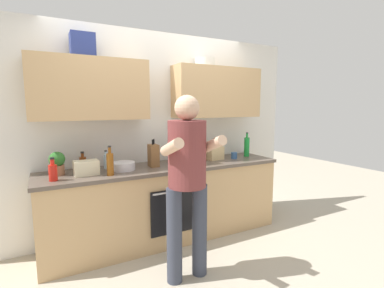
# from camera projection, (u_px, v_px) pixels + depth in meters

# --- Properties ---
(ground_plane) EXTENTS (12.00, 12.00, 0.00)m
(ground_plane) POSITION_uv_depth(u_px,v_px,m) (168.00, 237.00, 3.45)
(ground_plane) COLOR #B2A893
(back_wall_unit) EXTENTS (4.00, 0.38, 2.50)m
(back_wall_unit) POSITION_uv_depth(u_px,v_px,m) (158.00, 114.00, 3.48)
(back_wall_unit) COLOR silver
(back_wall_unit) RESTS_ON ground
(counter) EXTENTS (2.84, 0.67, 0.90)m
(counter) POSITION_uv_depth(u_px,v_px,m) (168.00, 202.00, 3.38)
(counter) COLOR tan
(counter) RESTS_ON ground
(person_standing) EXTENTS (0.49, 0.45, 1.69)m
(person_standing) POSITION_uv_depth(u_px,v_px,m) (187.00, 173.00, 2.51)
(person_standing) COLOR #383D4C
(person_standing) RESTS_ON ground
(bottle_soda) EXTENTS (0.07, 0.07, 0.34)m
(bottle_soda) POSITION_uv_depth(u_px,v_px,m) (247.00, 147.00, 3.91)
(bottle_soda) COLOR #198C33
(bottle_soda) RESTS_ON counter
(bottle_syrup) EXTENTS (0.07, 0.07, 0.30)m
(bottle_syrup) POSITION_uv_depth(u_px,v_px,m) (110.00, 164.00, 2.83)
(bottle_syrup) COLOR #8C4C14
(bottle_syrup) RESTS_ON counter
(bottle_juice) EXTENTS (0.06, 0.06, 0.27)m
(bottle_juice) POSITION_uv_depth(u_px,v_px,m) (195.00, 151.00, 3.71)
(bottle_juice) COLOR orange
(bottle_juice) RESTS_ON counter
(bottle_vinegar) EXTENTS (0.07, 0.07, 0.20)m
(bottle_vinegar) POSITION_uv_depth(u_px,v_px,m) (83.00, 163.00, 3.07)
(bottle_vinegar) COLOR brown
(bottle_vinegar) RESTS_ON counter
(bottle_hotsauce) EXTENTS (0.08, 0.08, 0.22)m
(bottle_hotsauce) POSITION_uv_depth(u_px,v_px,m) (53.00, 172.00, 2.63)
(bottle_hotsauce) COLOR red
(bottle_hotsauce) RESTS_ON counter
(bottle_water) EXTENTS (0.06, 0.06, 0.21)m
(bottle_water) POSITION_uv_depth(u_px,v_px,m) (106.00, 161.00, 3.16)
(bottle_water) COLOR silver
(bottle_water) RESTS_ON counter
(bottle_wine) EXTENTS (0.06, 0.06, 0.32)m
(bottle_wine) POSITION_uv_depth(u_px,v_px,m) (201.00, 151.00, 3.56)
(bottle_wine) COLOR #471419
(bottle_wine) RESTS_ON counter
(cup_tea) EXTENTS (0.08, 0.08, 0.08)m
(cup_tea) POSITION_uv_depth(u_px,v_px,m) (234.00, 155.00, 3.75)
(cup_tea) COLOR #33598C
(cup_tea) RESTS_ON counter
(mixing_bowl) EXTENTS (0.26, 0.26, 0.09)m
(mixing_bowl) POSITION_uv_depth(u_px,v_px,m) (123.00, 166.00, 3.08)
(mixing_bowl) COLOR silver
(mixing_bowl) RESTS_ON counter
(knife_block) EXTENTS (0.10, 0.14, 0.32)m
(knife_block) POSITION_uv_depth(u_px,v_px,m) (153.00, 155.00, 3.25)
(knife_block) COLOR brown
(knife_block) RESTS_ON counter
(potted_herb) EXTENTS (0.15, 0.15, 0.24)m
(potted_herb) POSITION_uv_depth(u_px,v_px,m) (57.00, 163.00, 2.84)
(potted_herb) COLOR #9E6647
(potted_herb) RESTS_ON counter
(grocery_bag_produce) EXTENTS (0.24, 0.23, 0.17)m
(grocery_bag_produce) POSITION_uv_depth(u_px,v_px,m) (179.00, 157.00, 3.43)
(grocery_bag_produce) COLOR silver
(grocery_bag_produce) RESTS_ON counter
(grocery_bag_rice) EXTENTS (0.24, 0.16, 0.15)m
(grocery_bag_rice) POSITION_uv_depth(u_px,v_px,m) (86.00, 168.00, 2.85)
(grocery_bag_rice) COLOR beige
(grocery_bag_rice) RESTS_ON counter
(grocery_bag_bread) EXTENTS (0.24, 0.20, 0.17)m
(grocery_bag_bread) POSITION_uv_depth(u_px,v_px,m) (214.00, 153.00, 3.69)
(grocery_bag_bread) COLOR tan
(grocery_bag_bread) RESTS_ON counter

